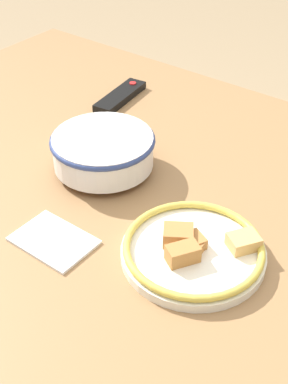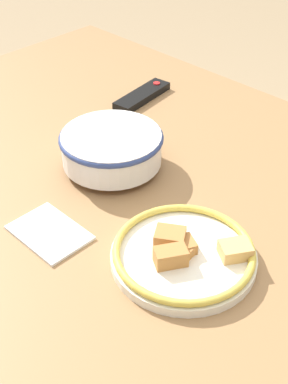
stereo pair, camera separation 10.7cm
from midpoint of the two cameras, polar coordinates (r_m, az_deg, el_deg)
ground_plane at (r=1.74m, az=-2.81°, el=-18.66°), size 8.00×8.00×0.00m
dining_table at (r=1.24m, az=-3.75°, el=-0.87°), size 1.55×1.06×0.75m
noodle_bowl at (r=1.19m, az=-6.97°, el=4.33°), size 0.23×0.23×0.09m
food_plate at (r=0.98m, az=2.21°, el=-6.31°), size 0.27×0.27×0.05m
tv_remote at (r=1.49m, az=-4.62°, el=10.07°), size 0.08×0.20×0.02m
folded_napkin at (r=1.04m, az=-12.55°, el=-5.20°), size 0.15×0.11×0.01m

